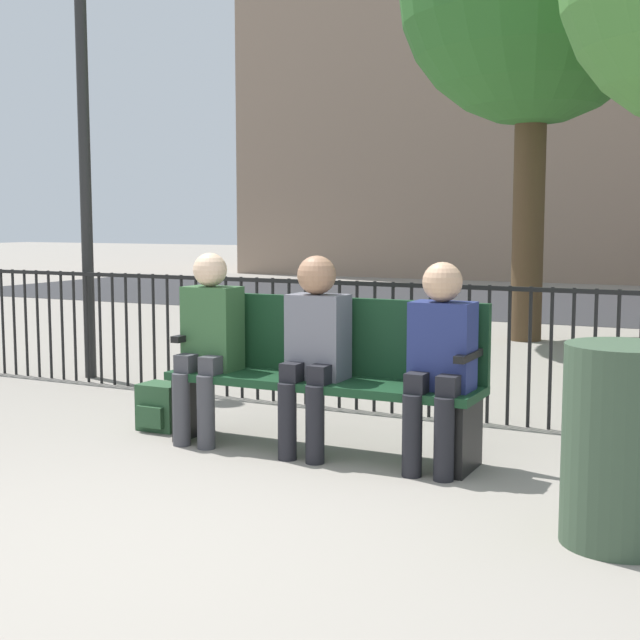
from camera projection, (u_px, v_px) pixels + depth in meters
name	position (u px, v px, depth m)	size (l,w,h in m)	color
ground_plane	(140.00, 547.00, 3.79)	(80.00, 80.00, 0.00)	gray
park_bench	(326.00, 368.00, 5.35)	(1.94, 0.45, 0.92)	#14381E
seated_person_0	(208.00, 336.00, 5.55)	(0.34, 0.39, 1.18)	#3D3D42
seated_person_1	(314.00, 342.00, 5.22)	(0.34, 0.39, 1.18)	black
seated_person_2	(439.00, 354.00, 4.88)	(0.34, 0.39, 1.16)	black
backpack	(161.00, 407.00, 5.91)	(0.28, 0.26, 0.31)	#284C2D
fence_railing	(393.00, 336.00, 6.35)	(9.01, 0.03, 0.95)	black
lamp_post	(83.00, 101.00, 7.62)	(0.28, 0.28, 3.63)	black
street_surface	(600.00, 306.00, 14.47)	(24.00, 6.00, 0.01)	#2B2B2D
trash_bin	(621.00, 445.00, 3.78)	(0.49, 0.49, 0.87)	#384C38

